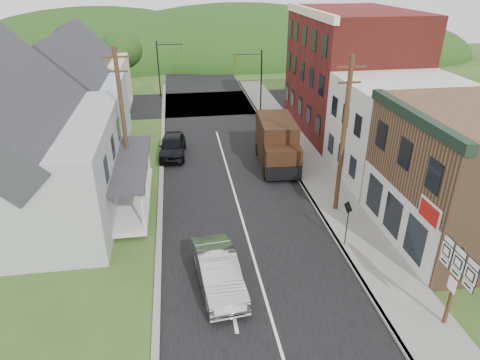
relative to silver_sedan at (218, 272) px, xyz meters
name	(u,v)px	position (x,y,z in m)	size (l,w,h in m)	color
ground	(252,254)	(1.92, 2.18, -0.80)	(120.00, 120.00, 0.00)	#2D4719
road	(228,170)	(1.92, 12.18, -0.80)	(9.00, 90.00, 0.02)	black
cross_road	(208,103)	(1.92, 29.18, -0.80)	(60.00, 9.00, 0.02)	black
sidewalk_right	(317,176)	(7.82, 10.18, -0.73)	(2.80, 55.00, 0.15)	slate
curb_right	(297,177)	(6.47, 10.18, -0.73)	(0.20, 55.00, 0.15)	slate
curb_left	(161,187)	(-2.73, 10.18, -0.74)	(0.30, 55.00, 0.12)	slate
storefront_tan	(475,176)	(13.22, 2.18, 2.70)	(8.00, 8.00, 7.00)	brown
storefront_white	(402,131)	(13.22, 9.68, 2.45)	(8.00, 7.00, 6.50)	silver
storefront_red	(350,73)	(13.22, 19.18, 4.20)	(8.00, 12.00, 10.00)	maroon
house_gray	(18,145)	(-10.08, 8.18, 3.43)	(10.20, 12.24, 8.35)	#989A9D
house_blue	(77,99)	(-9.08, 19.18, 2.89)	(7.14, 8.16, 7.28)	#8DABC1
house_cream	(89,74)	(-9.58, 28.18, 2.89)	(7.14, 8.16, 7.28)	beige
utility_pole_right	(343,136)	(7.52, 5.68, 3.85)	(1.60, 0.26, 9.00)	#472D19
utility_pole_left	(123,121)	(-4.58, 10.18, 3.85)	(1.60, 0.26, 9.00)	#472D19
traffic_signal_right	(254,74)	(6.22, 25.68, 2.95)	(2.87, 0.20, 6.00)	black
traffic_signal_left	(165,62)	(-2.38, 32.68, 2.95)	(2.87, 0.20, 6.00)	black
tree_left_d	(120,50)	(-7.08, 34.18, 4.08)	(4.80, 4.80, 6.94)	#382616
forested_ridge	(194,56)	(1.92, 57.18, -0.80)	(90.00, 30.00, 16.00)	#1B3610
silver_sedan	(218,272)	(0.00, 0.00, 0.00)	(1.70, 4.88, 1.61)	#B2B2B7
dark_sedan	(173,146)	(-1.88, 15.41, 0.00)	(1.89, 4.70, 1.60)	black
delivery_van	(277,144)	(5.53, 12.50, 0.89)	(2.80, 6.11, 3.34)	black
route_sign_cluster	(456,275)	(8.62, -3.69, 1.71)	(0.17, 2.08, 3.65)	#472D19
warning_sign	(348,217)	(6.70, 2.08, 0.97)	(0.20, 0.68, 2.54)	black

